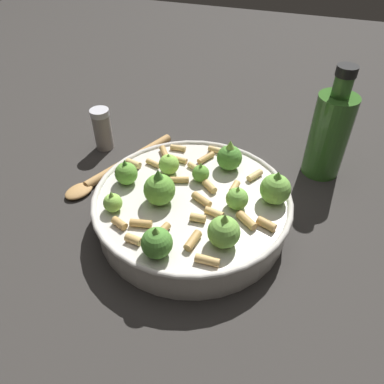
# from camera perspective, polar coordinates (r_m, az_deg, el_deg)

# --- Properties ---
(ground_plane) EXTENTS (2.40, 2.40, 0.00)m
(ground_plane) POSITION_cam_1_polar(r_m,az_deg,el_deg) (0.61, 0.00, -4.41)
(ground_plane) COLOR #2D2B28
(cooking_pan) EXTENTS (0.31, 0.31, 0.11)m
(cooking_pan) POSITION_cam_1_polar(r_m,az_deg,el_deg) (0.58, 0.10, -2.09)
(cooking_pan) COLOR beige
(cooking_pan) RESTS_ON ground
(pepper_shaker) EXTENTS (0.04, 0.04, 0.09)m
(pepper_shaker) POSITION_cam_1_polar(r_m,az_deg,el_deg) (0.77, -13.46, 9.29)
(pepper_shaker) COLOR gray
(pepper_shaker) RESTS_ON ground
(olive_oil_bottle) EXTENTS (0.07, 0.07, 0.20)m
(olive_oil_bottle) POSITION_cam_1_polar(r_m,az_deg,el_deg) (0.70, 20.16, 8.43)
(olive_oil_bottle) COLOR #336023
(olive_oil_bottle) RESTS_ON ground
(wooden_spoon) EXTENTS (0.24, 0.12, 0.02)m
(wooden_spoon) POSITION_cam_1_polar(r_m,az_deg,el_deg) (0.72, -11.46, 3.52)
(wooden_spoon) COLOR #B2844C
(wooden_spoon) RESTS_ON ground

